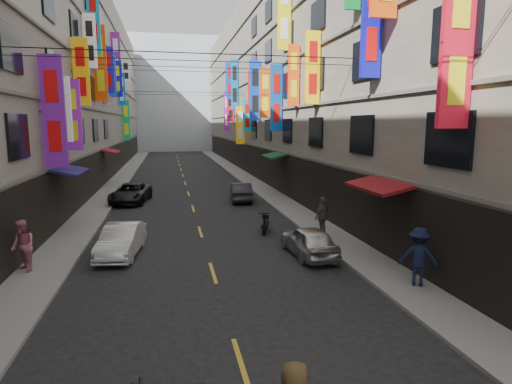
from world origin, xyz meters
name	(u,v)px	position (x,y,z in m)	size (l,w,h in m)	color
sidewalk_left	(116,184)	(-6.00, 42.00, 0.06)	(2.00, 90.00, 0.12)	slate
sidewalk_right	(250,181)	(6.00, 42.00, 0.06)	(2.00, 90.00, 0.12)	slate
building_row_left	(33,72)	(-11.99, 42.00, 9.49)	(10.14, 90.00, 19.00)	gray
building_row_right	(314,78)	(11.99, 42.00, 9.49)	(10.14, 90.00, 19.00)	#9E9384
haze_block	(173,95)	(0.00, 92.00, 11.00)	(18.00, 8.00, 22.00)	#B0B7C4
shop_signage	(185,69)	(-0.03, 35.04, 9.11)	(14.00, 55.00, 12.38)	#102CBA
street_awnings	(172,168)	(-1.26, 26.00, 3.00)	(13.99, 35.20, 0.41)	#124523
overhead_cables	(190,64)	(0.00, 30.00, 8.80)	(14.00, 38.04, 1.24)	black
lane_markings	(187,188)	(0.00, 39.00, 0.00)	(0.12, 80.20, 0.01)	gold
scooter_far_right	(265,223)	(3.16, 23.39, 0.44)	(0.76, 1.75, 1.14)	black
car_left_mid	(121,240)	(-3.40, 20.80, 0.63)	(1.33, 3.82, 1.26)	silver
car_left_far	(131,193)	(-4.00, 33.00, 0.65)	(2.17, 4.70, 1.31)	black
car_right_mid	(309,241)	(4.00, 19.22, 0.62)	(1.46, 3.63, 1.24)	silver
car_right_far	(241,192)	(3.41, 32.07, 0.64)	(1.35, 3.87, 1.28)	#2B2A33
pedestrian_lfar	(23,246)	(-6.54, 19.16, 1.04)	(0.90, 0.62, 1.85)	#C46785
pedestrian_rnear	(419,256)	(6.34, 15.20, 1.07)	(1.23, 0.63, 1.90)	#131835
pedestrian_rfar	(322,216)	(5.48, 21.69, 1.04)	(1.08, 0.61, 1.84)	#535355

